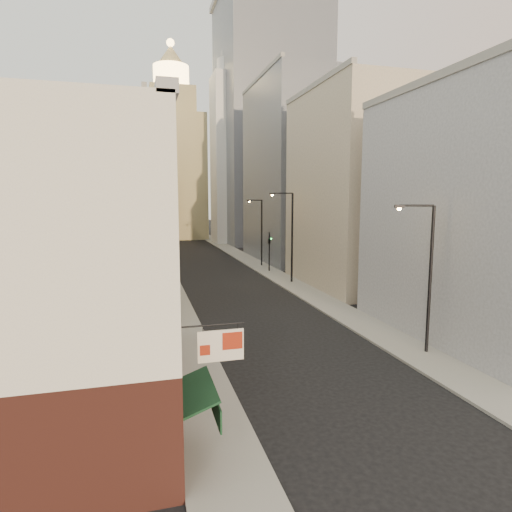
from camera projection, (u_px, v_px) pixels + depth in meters
The scene contains 19 objects.
ground at pixel (435, 480), 13.96m from camera, with size 360.00×360.00×0.00m, color black.
sidewalk_left at pixel (158, 259), 64.87m from camera, with size 3.00×140.00×0.15m, color gray.
sidewalk_right at pixel (242, 256), 68.25m from camera, with size 3.00×140.00×0.15m, color gray.
near_building_left at pixel (96, 270), 18.92m from camera, with size 8.30×23.04×12.30m.
left_bldg_beige at pixel (102, 213), 34.66m from camera, with size 8.00×12.00×16.00m, color #9F917B.
left_bldg_grey at pixel (112, 192), 49.70m from camera, with size 8.00×16.00×20.00m, color gray.
left_bldg_tan at pixel (120, 203), 67.11m from camera, with size 8.00×18.00×17.00m, color tan.
left_bldg_wingrid at pixel (123, 185), 85.78m from camera, with size 8.00×20.00×24.00m, color gray.
right_bldg_grey at pixel (478, 217), 27.51m from camera, with size 8.00×16.00×16.00m, color gray.
right_bldg_beige at pixel (348, 191), 44.46m from camera, with size 8.00×16.00×20.00m, color #9F917B.
right_bldg_wingrid at pixel (285, 173), 63.20m from camera, with size 8.00×20.00×26.00m, color gray.
highrise at pixel (269, 120), 89.87m from camera, with size 21.00×23.00×51.20m.
clock_tower at pixel (173, 162), 99.38m from camera, with size 14.00×14.00×44.90m.
white_tower at pixel (232, 153), 88.72m from camera, with size 8.00×8.00×41.50m.
streetlamp_near at pixel (427, 270), 24.74m from camera, with size 2.24×0.88×8.82m.
streetlamp_mid at pixel (290, 232), 46.19m from camera, with size 2.44×1.15×9.83m.
streetlamp_far at pixel (260, 229), 57.66m from camera, with size 2.29×0.92×9.05m.
traffic_light_left at pixel (166, 246), 52.33m from camera, with size 0.57×0.47×5.00m.
traffic_light_right at pixel (269, 242), 53.50m from camera, with size 0.74×0.74×5.00m.
Camera 1 is at (-9.03, -10.89, 9.11)m, focal length 30.00 mm.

